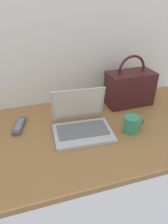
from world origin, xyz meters
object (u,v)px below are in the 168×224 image
coffee_mug (132,124)px  handbag (129,88)px  remote_control_near (19,126)px  laptop (81,123)px

coffee_mug → handbag: (0.13, 0.29, 0.07)m
coffee_mug → remote_control_near: bearing=159.8°
remote_control_near → laptop: bearing=-20.4°
coffee_mug → handbag: handbag is taller
remote_control_near → handbag: (0.72, 0.08, 0.10)m
remote_control_near → handbag: handbag is taller
laptop → coffee_mug: 0.27m
handbag → remote_control_near: bearing=-173.7°
remote_control_near → handbag: bearing=6.3°
laptop → handbag: size_ratio=0.98×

